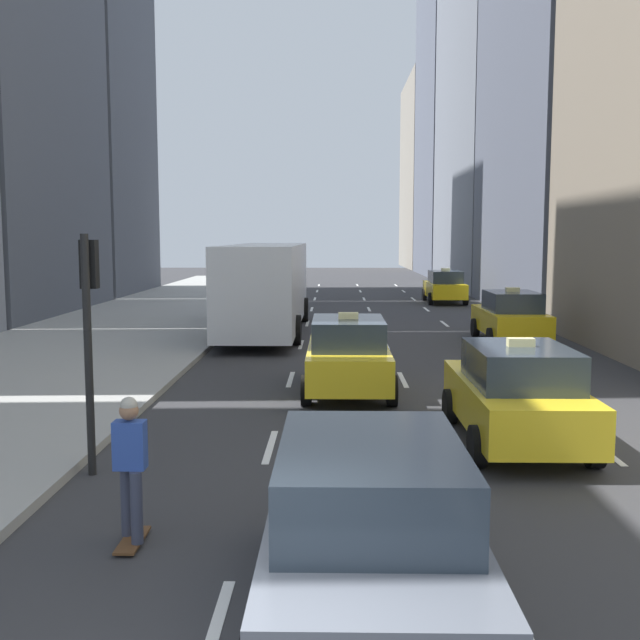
{
  "coord_description": "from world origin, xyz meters",
  "views": [
    {
      "loc": [
        0.87,
        -4.37,
        3.57
      ],
      "look_at": [
        0.58,
        11.61,
        1.77
      ],
      "focal_mm": 42.0,
      "sensor_mm": 36.0,
      "label": 1
    }
  ],
  "objects": [
    {
      "name": "sidewalk_left",
      "position": [
        -7.0,
        27.0,
        0.07
      ],
      "size": [
        8.0,
        66.0,
        0.15
      ],
      "primitive_type": "cube",
      "color": "#9E9E99",
      "rests_on": "ground"
    },
    {
      "name": "lane_markings",
      "position": [
        2.6,
        23.0,
        0.01
      ],
      "size": [
        5.72,
        56.0,
        0.01
      ],
      "color": "white",
      "rests_on": "ground"
    },
    {
      "name": "building_row_right",
      "position": [
        12.0,
        42.92,
        13.47
      ],
      "size": [
        6.0,
        89.9,
        35.13
      ],
      "color": "#A89E89",
      "rests_on": "ground"
    },
    {
      "name": "taxi_lead",
      "position": [
        6.8,
        20.63,
        0.88
      ],
      "size": [
        2.02,
        4.4,
        1.87
      ],
      "color": "yellow",
      "rests_on": "ground"
    },
    {
      "name": "taxi_second",
      "position": [
        4.0,
        8.24,
        0.88
      ],
      "size": [
        2.02,
        4.4,
        1.87
      ],
      "color": "yellow",
      "rests_on": "ground"
    },
    {
      "name": "taxi_third",
      "position": [
        6.8,
        35.58,
        0.88
      ],
      "size": [
        2.02,
        4.4,
        1.87
      ],
      "color": "yellow",
      "rests_on": "ground"
    },
    {
      "name": "taxi_fourth",
      "position": [
        1.2,
        12.39,
        0.88
      ],
      "size": [
        2.02,
        4.4,
        1.87
      ],
      "color": "yellow",
      "rests_on": "ground"
    },
    {
      "name": "sedan_black_near",
      "position": [
        1.2,
        2.17,
        0.9
      ],
      "size": [
        2.02,
        4.51,
        1.78
      ],
      "color": "#565B66",
      "rests_on": "ground"
    },
    {
      "name": "city_bus",
      "position": [
        -1.61,
        23.18,
        1.79
      ],
      "size": [
        2.8,
        11.61,
        3.25
      ],
      "color": "silver",
      "rests_on": "ground"
    },
    {
      "name": "skateboarder",
      "position": [
        -1.46,
        3.94,
        0.96
      ],
      "size": [
        0.36,
        0.8,
        1.75
      ],
      "color": "brown",
      "rests_on": "ground"
    },
    {
      "name": "traffic_light_pole",
      "position": [
        -2.75,
        6.57,
        2.41
      ],
      "size": [
        0.24,
        0.42,
        3.6
      ],
      "color": "black",
      "rests_on": "ground"
    }
  ]
}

